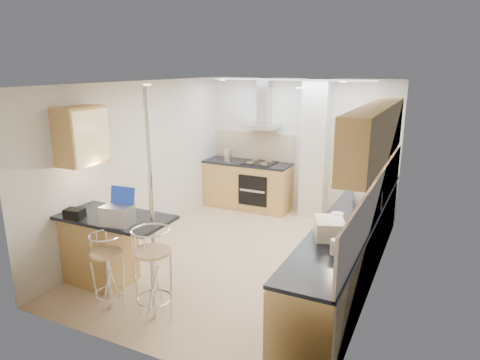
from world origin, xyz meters
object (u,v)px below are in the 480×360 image
at_px(laptop, 117,215).
at_px(bar_stool_near, 108,272).
at_px(microwave, 368,196).
at_px(bar_stool_end, 153,274).
at_px(bread_bin, 329,228).

xyz_separation_m(laptop, bar_stool_near, (0.04, -0.26, -0.59)).
bearing_deg(laptop, microwave, 33.02).
bearing_deg(bar_stool_end, laptop, 89.71).
distance_m(bar_stool_end, bread_bin, 1.97).
distance_m(laptop, bar_stool_near, 0.65).
xyz_separation_m(laptop, bar_stool_end, (0.62, -0.19, -0.52)).
distance_m(microwave, laptop, 3.20).
height_order(bar_stool_near, bar_stool_end, bar_stool_end).
height_order(bar_stool_near, bread_bin, bread_bin).
bearing_deg(laptop, bar_stool_end, -23.75).
bearing_deg(laptop, bar_stool_near, -88.45).
relative_size(microwave, bar_stool_near, 0.53).
xyz_separation_m(microwave, bar_stool_near, (-2.43, -2.30, -0.59)).
height_order(bar_stool_end, bread_bin, bread_bin).
xyz_separation_m(bar_stool_near, bar_stool_end, (0.58, 0.07, 0.07)).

